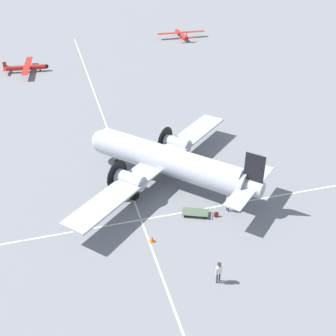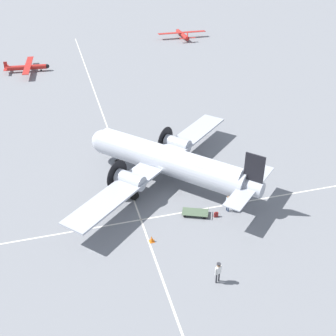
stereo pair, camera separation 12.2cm
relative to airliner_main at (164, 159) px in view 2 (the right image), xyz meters
The scene contains 11 objects.
ground_plane 2.58m from the airliner_main, 132.04° to the left, with size 300.00×300.00×0.00m, color slate.
apron_line_eastwest 6.08m from the airliner_main, 92.93° to the left, with size 120.00×0.16×0.01m.
apron_line_northsouth 4.49m from the airliner_main, ahead, with size 0.16×120.00×0.01m.
airliner_main is the anchor object (origin of this frame).
crew_foreground 14.30m from the airliner_main, 90.63° to the left, with size 0.59×0.40×1.83m.
passenger_boarding 7.80m from the airliner_main, 123.52° to the left, with size 0.27×0.55×1.65m.
suitcase_near_door 7.84m from the airliner_main, 112.75° to the left, with size 0.38×0.17×0.51m.
baggage_cart 6.66m from the airliner_main, 101.12° to the left, with size 2.62×2.02×0.56m.
light_aircraft_distant 57.08m from the airliner_main, 109.16° to the right, with size 10.55×7.81×2.03m.
light_aircraft_taxiing 41.77m from the airliner_main, 71.23° to the right, with size 7.47×10.05×1.94m.
traffic_cone 9.52m from the airliner_main, 68.10° to the left, with size 0.43×0.43×0.57m.
Camera 2 is at (9.66, 34.30, 23.37)m, focal length 45.00 mm.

